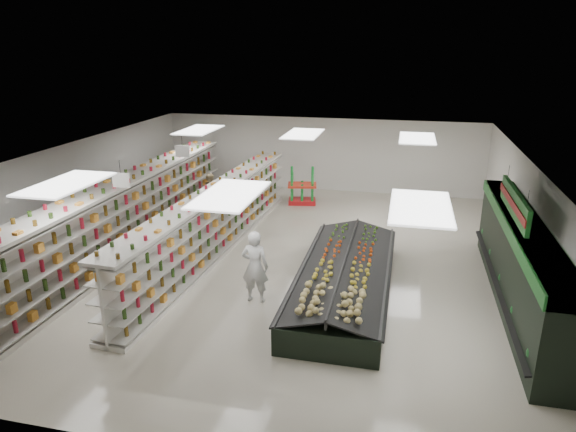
% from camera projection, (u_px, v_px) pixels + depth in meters
% --- Properties ---
extents(floor, '(16.00, 16.00, 0.00)m').
position_uv_depth(floor, '(276.00, 258.00, 15.75)').
color(floor, beige).
rests_on(floor, ground).
extents(ceiling, '(14.00, 16.00, 0.02)m').
position_uv_depth(ceiling, '(276.00, 155.00, 14.73)').
color(ceiling, white).
rests_on(ceiling, wall_back).
extents(wall_back, '(14.00, 0.02, 3.20)m').
position_uv_depth(wall_back, '(321.00, 154.00, 22.62)').
color(wall_back, white).
rests_on(wall_back, floor).
extents(wall_front, '(14.00, 0.02, 3.20)m').
position_uv_depth(wall_front, '(148.00, 364.00, 7.85)').
color(wall_front, white).
rests_on(wall_front, floor).
extents(wall_left, '(0.02, 16.00, 3.20)m').
position_uv_depth(wall_left, '(68.00, 194.00, 16.73)').
color(wall_left, white).
rests_on(wall_left, floor).
extents(wall_right, '(0.02, 16.00, 3.20)m').
position_uv_depth(wall_right, '(529.00, 226.00, 13.75)').
color(wall_right, white).
rests_on(wall_right, floor).
extents(produce_wall_case, '(0.93, 8.00, 2.20)m').
position_uv_depth(produce_wall_case, '(519.00, 259.00, 12.58)').
color(produce_wall_case, black).
rests_on(produce_wall_case, floor).
extents(aisle_sign_near, '(0.52, 0.06, 0.75)m').
position_uv_depth(aisle_sign_near, '(121.00, 180.00, 13.83)').
color(aisle_sign_near, white).
rests_on(aisle_sign_near, ceiling).
extents(aisle_sign_far, '(0.52, 0.06, 0.75)m').
position_uv_depth(aisle_sign_far, '(183.00, 151.00, 17.52)').
color(aisle_sign_far, white).
rests_on(aisle_sign_far, ceiling).
extents(hortifruti_banner, '(0.12, 3.20, 0.95)m').
position_uv_depth(hortifruti_banner, '(514.00, 203.00, 12.19)').
color(hortifruti_banner, '#1C6B25').
rests_on(hortifruti_banner, ceiling).
extents(gondola_left, '(1.15, 13.45, 2.33)m').
position_uv_depth(gondola_left, '(125.00, 220.00, 15.84)').
color(gondola_left, silver).
rests_on(gondola_left, floor).
extents(gondola_center, '(1.48, 11.69, 2.02)m').
position_uv_depth(gondola_center, '(215.00, 223.00, 15.99)').
color(gondola_center, silver).
rests_on(gondola_center, floor).
extents(produce_island, '(2.39, 6.57, 0.98)m').
position_uv_depth(produce_island, '(345.00, 277.00, 13.45)').
color(produce_island, black).
rests_on(produce_island, floor).
extents(soda_endcap, '(1.27, 0.98, 1.47)m').
position_uv_depth(soda_endcap, '(302.00, 187.00, 20.88)').
color(soda_endcap, '#AE1317').
rests_on(soda_endcap, floor).
extents(shopper_main, '(0.70, 0.47, 1.90)m').
position_uv_depth(shopper_main, '(255.00, 267.00, 12.83)').
color(shopper_main, silver).
rests_on(shopper_main, floor).
extents(shopper_background, '(0.62, 0.81, 1.49)m').
position_uv_depth(shopper_background, '(211.00, 192.00, 20.03)').
color(shopper_background, tan).
rests_on(shopper_background, floor).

